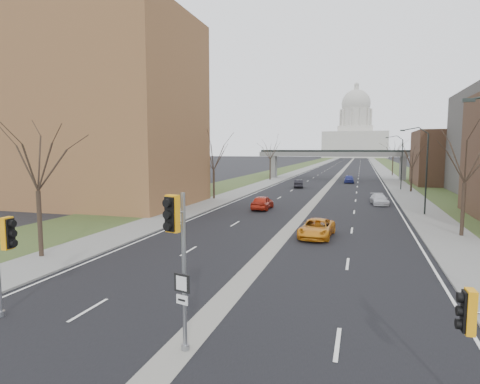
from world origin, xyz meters
The scene contains 25 objects.
ground centered at (0.00, 0.00, 0.00)m, with size 700.00×700.00×0.00m, color black.
road_surface centered at (0.00, 150.00, 0.01)m, with size 20.00×600.00×0.01m, color black.
median_strip centered at (0.00, 150.00, 0.00)m, with size 1.20×600.00×0.02m, color gray.
sidewalk_right centered at (12.00, 150.00, 0.06)m, with size 4.00×600.00×0.12m, color gray.
sidewalk_left centered at (-12.00, 150.00, 0.06)m, with size 4.00×600.00×0.12m, color gray.
grass_verge_right centered at (18.00, 150.00, 0.05)m, with size 8.00×600.00×0.10m, color #344620.
grass_verge_left centered at (-18.00, 150.00, 0.05)m, with size 8.00×600.00×0.10m, color #344620.
apartment_building centered at (-26.00, 30.00, 11.00)m, with size 25.00×16.00×22.00m, color brown.
commercial_block_far centered at (22.00, 70.00, 5.00)m, with size 14.00×14.00×10.00m, color #493022.
pedestrian_bridge centered at (0.00, 80.00, 4.84)m, with size 34.00×3.00×6.45m.
capitol centered at (0.00, 320.00, 18.60)m, with size 48.00×42.00×55.75m.
streetlight_mid centered at (10.99, 32.00, 6.95)m, with size 2.61×0.20×8.70m.
streetlight_far centered at (10.99, 58.00, 6.95)m, with size 2.61×0.20×8.70m.
tree_left_a centered at (-13.00, 8.00, 6.64)m, with size 7.20×7.20×9.40m.
tree_left_b centered at (-13.00, 38.00, 6.23)m, with size 6.75×6.75×8.81m.
tree_left_c centered at (-13.00, 72.00, 7.04)m, with size 7.65×7.65×9.99m.
tree_right_a centered at (13.00, 22.00, 6.64)m, with size 7.20×7.20×9.40m.
tree_right_b centered at (13.00, 55.00, 5.82)m, with size 6.30×6.30×8.22m.
tree_right_c centered at (13.00, 95.00, 7.04)m, with size 7.65×7.65×9.99m.
signal_pole_median centered at (0.13, -0.14, 3.66)m, with size 0.68×0.88×5.25m.
car_left_near centered at (-4.75, 31.23, 0.78)m, with size 1.83×4.56×1.55m, color #B02614.
car_left_far centered at (-4.70, 57.42, 0.69)m, with size 1.46×4.19×1.38m, color black.
car_right_near centered at (2.51, 18.71, 0.69)m, with size 2.28×4.93×1.37m, color orange.
car_right_mid centered at (7.75, 38.92, 0.63)m, with size 1.76×4.33×1.26m, color silver.
car_right_far centered at (3.32, 69.99, 0.79)m, with size 1.87×4.65×1.58m, color navy.
Camera 1 is at (5.59, -11.40, 6.62)m, focal length 30.00 mm.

